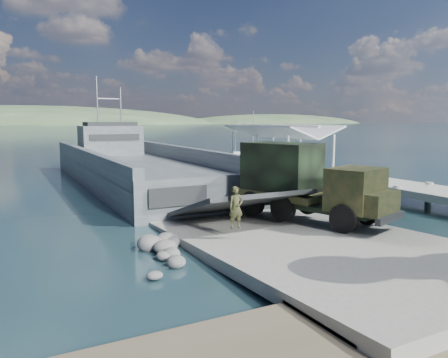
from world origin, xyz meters
TOP-DOWN VIEW (x-y plane):
  - ground at (0.00, 0.00)m, footprint 1400.00×1400.00m
  - boat_ramp at (0.00, -1.00)m, footprint 10.00×18.00m
  - shoreline_rocks at (-6.20, 0.50)m, footprint 3.20×5.60m
  - distant_headlands at (50.00, 560.00)m, footprint 1000.00×240.00m
  - pier at (13.00, 18.77)m, footprint 6.40×44.00m
  - landing_craft at (-0.78, 22.51)m, footprint 10.08×38.26m
  - military_truck at (2.17, 2.20)m, footprint 5.10×8.97m
  - soldier at (-2.83, 0.68)m, footprint 0.73×0.51m
  - sailboat_near at (16.58, 30.86)m, footprint 3.69×6.00m
  - sailboat_far at (19.05, 39.86)m, footprint 2.92×5.59m

SIDE VIEW (x-z plane):
  - ground at x=0.00m, z-range 0.00..0.00m
  - shoreline_rocks at x=-6.20m, z-range -0.45..0.45m
  - distant_headlands at x=50.00m, z-range -24.00..24.00m
  - boat_ramp at x=0.00m, z-range 0.00..0.50m
  - sailboat_far at x=19.05m, z-range -2.92..3.62m
  - sailboat_near at x=16.58m, z-range -3.15..3.90m
  - landing_craft at x=-0.78m, z-range -4.74..6.59m
  - soldier at x=-2.83m, z-range 0.50..2.42m
  - pier at x=13.00m, z-range -1.45..4.65m
  - military_truck at x=2.17m, z-range 0.49..4.49m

